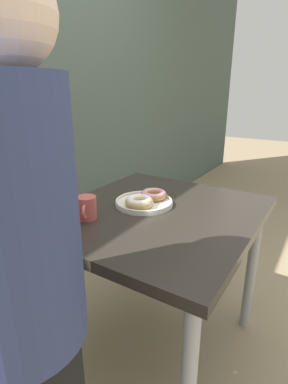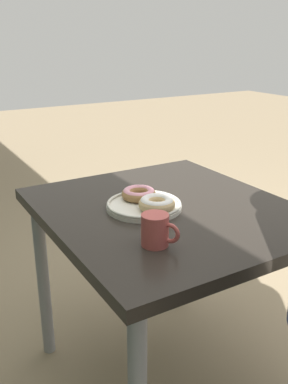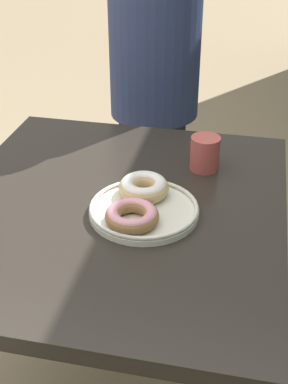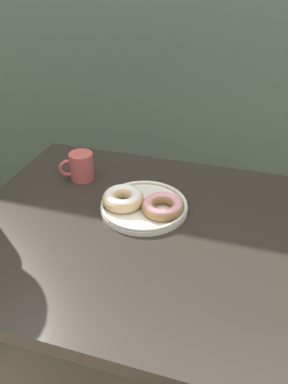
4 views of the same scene
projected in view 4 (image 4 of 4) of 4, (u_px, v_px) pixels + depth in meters
The scene contains 3 objects.
dining_table at pixel (127, 248), 1.10m from camera, with size 0.90×0.81×0.74m.
donut_plate at pixel (142, 203), 1.09m from camera, with size 0.26×0.26×0.06m.
coffee_mug at pixel (81, 166), 1.23m from camera, with size 0.11×0.08×0.09m.
Camera 4 is at (0.29, -0.66, 1.38)m, focal length 35.00 mm.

